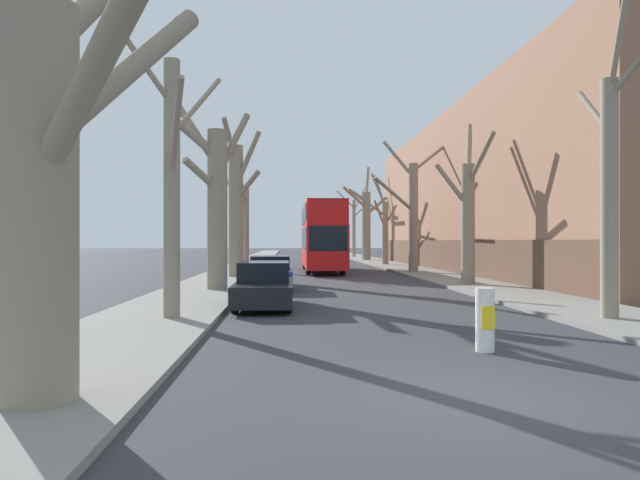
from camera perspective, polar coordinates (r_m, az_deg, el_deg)
ground_plane at (r=7.92m, az=15.76°, el=-15.07°), size 300.00×300.00×0.00m
sidewalk_left at (r=57.38m, az=-6.63°, el=-2.06°), size 3.32×120.00×0.12m
sidewalk_right at (r=57.89m, az=5.22°, el=-2.04°), size 3.32×120.00×0.12m
building_facade_right at (r=40.91m, az=18.53°, el=4.37°), size 10.08×42.14×10.45m
street_tree_left_0 at (r=7.69m, az=-25.08°, el=5.89°), size 2.42×4.49×6.54m
street_tree_left_1 at (r=14.88m, az=-14.65°, el=6.14°), size 2.69×4.43×7.92m
street_tree_left_2 at (r=23.22m, az=-10.45°, el=4.12°), size 3.22×2.13×7.85m
street_tree_left_3 at (r=31.16m, az=-8.35°, el=3.39°), size 2.09×2.00×8.47m
street_tree_left_4 at (r=39.39m, az=-7.62°, el=2.08°), size 1.87×3.88×7.15m
street_tree_right_0 at (r=16.05m, az=27.05°, el=5.17°), size 0.97×3.23×8.86m
street_tree_right_1 at (r=26.57m, az=14.59°, el=2.77°), size 2.37×4.22×7.68m
street_tree_right_2 at (r=36.12m, az=9.24°, el=2.84°), size 5.19×2.74×8.41m
street_tree_right_3 at (r=47.10m, az=6.35°, el=1.43°), size 4.02×1.80×7.57m
street_tree_right_4 at (r=58.27m, az=4.62°, el=1.91°), size 4.85×4.05×9.82m
street_tree_right_5 at (r=69.00m, az=3.43°, el=1.49°), size 4.25×2.00×8.66m
double_decker_bus at (r=37.98m, az=0.20°, el=0.65°), size 2.45×11.96×4.46m
parked_car_0 at (r=17.63m, az=-5.62°, el=-4.60°), size 1.72×4.33×1.40m
parked_car_1 at (r=23.97m, az=-4.97°, el=-3.38°), size 1.81×4.12×1.41m
traffic_bollard at (r=11.07m, az=16.16°, el=-7.66°), size 0.35×0.36×1.18m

